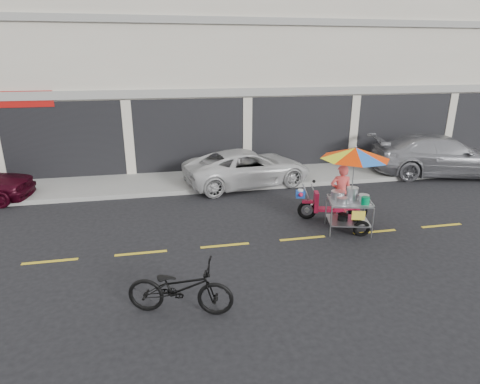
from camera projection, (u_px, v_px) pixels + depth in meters
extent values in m
plane|color=black|center=(303.00, 238.00, 10.17)|extent=(90.00, 90.00, 0.00)
cube|color=gray|center=(253.00, 176.00, 15.25)|extent=(45.00, 3.00, 0.15)
cube|color=beige|center=(229.00, 65.00, 18.63)|extent=(36.00, 8.00, 8.00)
cube|color=black|center=(247.00, 135.00, 15.71)|extent=(35.28, 0.06, 2.90)
cube|color=gray|center=(248.00, 92.00, 15.16)|extent=(36.00, 0.12, 0.30)
cube|color=gray|center=(248.00, 21.00, 14.36)|extent=(36.00, 0.12, 0.25)
cube|color=gold|center=(303.00, 238.00, 10.17)|extent=(42.00, 0.10, 0.01)
imported|color=silver|center=(248.00, 168.00, 14.26)|extent=(4.83, 2.86, 1.26)
imported|color=gray|center=(441.00, 156.00, 15.39)|extent=(5.65, 3.29, 1.54)
imported|color=black|center=(180.00, 288.00, 7.09)|extent=(2.01, 1.18, 1.00)
torus|color=black|center=(307.00, 210.00, 11.32)|extent=(0.55, 0.24, 0.54)
torus|color=black|center=(358.00, 211.00, 11.25)|extent=(0.55, 0.24, 0.54)
cylinder|color=#9EA0A5|center=(307.00, 210.00, 11.32)|extent=(0.14, 0.09, 0.13)
cylinder|color=#9EA0A5|center=(358.00, 211.00, 11.25)|extent=(0.14, 0.09, 0.13)
cube|color=#B71638|center=(307.00, 202.00, 11.24)|extent=(0.32, 0.19, 0.08)
cylinder|color=#9EA0A5|center=(308.00, 197.00, 11.19)|extent=(0.35, 0.13, 0.76)
cube|color=#B71638|center=(316.00, 202.00, 11.23)|extent=(0.19, 0.34, 0.57)
cube|color=#B71638|center=(331.00, 209.00, 11.27)|extent=(0.80, 0.45, 0.08)
cube|color=#B71638|center=(347.00, 202.00, 11.18)|extent=(0.75, 0.42, 0.38)
cube|color=black|center=(344.00, 195.00, 11.12)|extent=(0.65, 0.38, 0.09)
cylinder|color=#9EA0A5|center=(312.00, 187.00, 11.10)|extent=(0.17, 0.51, 0.03)
sphere|color=black|center=(314.00, 181.00, 11.24)|extent=(0.09, 0.09, 0.09)
cylinder|color=white|center=(311.00, 204.00, 11.25)|extent=(0.14, 0.14, 0.05)
cube|color=#18419F|center=(300.00, 194.00, 11.18)|extent=(0.29, 0.26, 0.19)
cylinder|color=white|center=(301.00, 190.00, 11.14)|extent=(0.19, 0.19, 0.05)
cone|color=#B71638|center=(301.00, 195.00, 11.02)|extent=(0.22, 0.24, 0.17)
torus|color=black|center=(361.00, 229.00, 10.24)|extent=(0.45, 0.20, 0.44)
cylinder|color=#9EA0A5|center=(331.00, 222.00, 10.13)|extent=(0.04, 0.04, 0.80)
cylinder|color=#9EA0A5|center=(326.00, 210.00, 10.94)|extent=(0.04, 0.04, 0.80)
cylinder|color=#9EA0A5|center=(373.00, 223.00, 10.08)|extent=(0.04, 0.04, 0.80)
cylinder|color=#9EA0A5|center=(365.00, 211.00, 10.88)|extent=(0.04, 0.04, 0.80)
cube|color=#9EA0A5|center=(348.00, 221.00, 10.55)|extent=(1.22, 1.09, 0.03)
cube|color=#9EA0A5|center=(350.00, 202.00, 10.38)|extent=(1.22, 1.09, 0.04)
cylinder|color=#9EA0A5|center=(353.00, 206.00, 9.96)|extent=(1.01, 0.29, 0.02)
cylinder|color=#9EA0A5|center=(347.00, 195.00, 10.76)|extent=(1.01, 0.29, 0.02)
cylinder|color=#9EA0A5|center=(330.00, 200.00, 10.39)|extent=(0.24, 0.83, 0.02)
cylinder|color=#9EA0A5|center=(370.00, 200.00, 10.33)|extent=(0.24, 0.83, 0.02)
cylinder|color=#9EA0A5|center=(345.00, 215.00, 10.95)|extent=(0.22, 0.70, 0.04)
cylinder|color=#9EA0A5|center=(346.00, 198.00, 10.80)|extent=(0.22, 0.70, 0.04)
cube|color=yellow|center=(358.00, 216.00, 10.00)|extent=(0.33, 0.10, 0.24)
cylinder|color=#B7B7BC|center=(338.00, 195.00, 10.54)|extent=(0.43, 0.43, 0.19)
cylinder|color=#B7B7BC|center=(352.00, 193.00, 10.52)|extent=(0.36, 0.36, 0.29)
cylinder|color=#B7B7BC|center=(364.00, 198.00, 10.38)|extent=(0.33, 0.33, 0.15)
cylinder|color=#B7B7BC|center=(342.00, 201.00, 10.20)|extent=(0.34, 0.34, 0.15)
cylinder|color=#007A44|center=(365.00, 201.00, 10.10)|extent=(0.25, 0.25, 0.21)
cylinder|color=black|center=(343.00, 217.00, 10.52)|extent=(0.32, 0.32, 0.17)
cylinder|color=black|center=(357.00, 218.00, 10.51)|extent=(0.28, 0.28, 0.15)
cylinder|color=#9EA0A5|center=(353.00, 175.00, 10.24)|extent=(0.03, 0.03, 1.42)
sphere|color=#9EA0A5|center=(356.00, 147.00, 10.01)|extent=(0.06, 0.06, 0.06)
imported|color=#E64A47|center=(341.00, 193.00, 11.10)|extent=(0.66, 0.52, 1.60)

